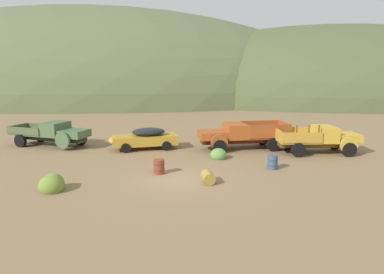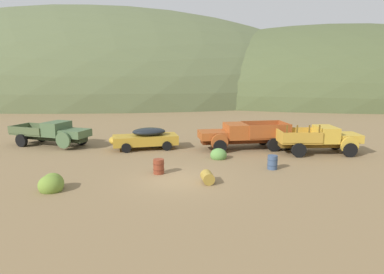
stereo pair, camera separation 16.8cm
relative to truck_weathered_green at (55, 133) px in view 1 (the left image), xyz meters
The scene contains 12 objects.
ground_plane 12.64m from the truck_weathered_green, 36.54° to the right, with size 300.00×300.00×0.00m, color olive.
hill_center 57.33m from the truck_weathered_green, 108.63° to the left, with size 117.25×70.60×38.80m, color #56603D.
hill_distant 61.97m from the truck_weathered_green, 54.05° to the left, with size 93.29×55.95×29.63m, color #4C5633.
truck_weathered_green is the anchor object (origin of this frame).
car_mustard 6.86m from the truck_weathered_green, ahead, with size 5.21×3.18×1.57m.
truck_oxide_orange 13.77m from the truck_weathered_green, ahead, with size 6.81×3.66×1.91m.
truck_faded_yellow 19.67m from the truck_weathered_green, ahead, with size 5.78×2.93×2.16m.
oil_drum_foreground 16.33m from the truck_weathered_green, 18.42° to the right, with size 0.61×0.61×0.83m.
oil_drum_tipped 14.22m from the truck_weathered_green, 34.07° to the right, with size 0.79×1.02×0.60m.
oil_drum_spare 11.12m from the truck_weathered_green, 35.92° to the right, with size 0.64×0.64×0.83m.
bush_near_barrel 12.71m from the truck_weathered_green, 13.52° to the right, with size 1.09×0.98×0.90m.
bush_lone_scrub 10.55m from the truck_weathered_green, 65.94° to the right, with size 1.20×1.30×1.04m.
Camera 1 is at (1.90, -17.28, 5.65)m, focal length 32.02 mm.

